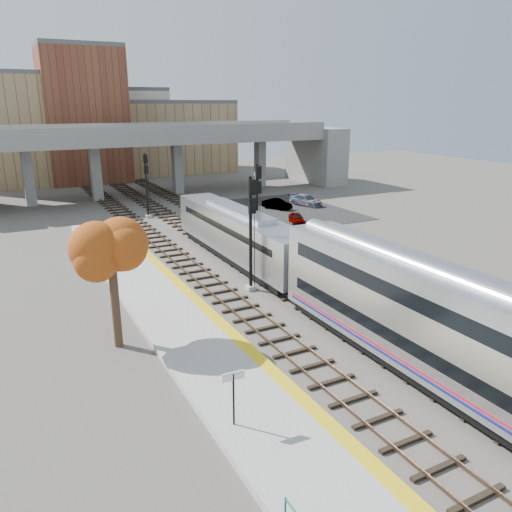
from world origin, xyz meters
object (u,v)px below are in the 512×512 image
signal_mast_far (147,186)px  car_c (306,200)px  locomotive (239,234)px  car_b (277,204)px  signal_mast_mid (257,210)px  car_a (297,218)px  tree (110,247)px  signal_mast_near (251,234)px  coach (479,346)px

signal_mast_far → car_c: signal_mast_far is taller
locomotive → car_b: 20.63m
signal_mast_mid → car_a: bearing=42.4°
locomotive → signal_mast_far: 18.96m
tree → car_c: tree is taller
signal_mast_near → signal_mast_far: signal_mast_near is taller
locomotive → coach: 22.61m
tree → coach: bearing=-45.9°
signal_mast_far → signal_mast_mid: bearing=-77.3°
signal_mast_mid → car_b: 19.11m
car_c → locomotive: bearing=-154.1°
car_a → car_b: (1.81, 7.31, 0.06)m
coach → signal_mast_far: 41.47m
locomotive → car_b: bearing=51.7°
car_b → signal_mast_mid: bearing=-151.6°
locomotive → tree: bearing=-139.3°
car_a → car_c: bearing=71.0°
signal_mast_mid → car_c: 22.03m
signal_mast_far → car_c: (19.14, -2.35, -2.80)m
locomotive → signal_mast_mid: signal_mast_mid is taller
locomotive → car_a: 14.16m
signal_mast_near → tree: 10.74m
signal_mast_far → car_b: 15.36m
signal_mast_mid → signal_mast_near: bearing=-120.6°
signal_mast_far → car_a: (13.04, -9.98, -2.89)m
tree → car_a: tree is taller
signal_mast_near → car_c: signal_mast_near is taller
coach → signal_mast_near: bearing=97.3°
car_a → signal_mast_mid: bearing=-118.0°
coach → tree: size_ratio=3.43×
car_a → car_b: size_ratio=0.88×
car_b → car_c: (4.29, 0.32, 0.04)m
locomotive → signal_mast_near: 6.82m
signal_mast_mid → tree: (-13.95, -10.96, 1.56)m
signal_mast_near → signal_mast_mid: signal_mast_near is taller
tree → car_b: size_ratio=1.98×
signal_mast_near → car_a: (13.04, 15.09, -3.36)m
coach → car_b: size_ratio=6.78×
coach → car_b: coach is taller
signal_mast_near → car_a: 20.23m
locomotive → car_a: locomotive is taller
locomotive → tree: (-11.95, -10.29, 3.13)m
signal_mast_near → signal_mast_mid: 8.06m
car_a → locomotive: bearing=-121.5°
signal_mast_far → tree: tree is taller
signal_mast_mid → car_b: (10.75, 15.46, -3.20)m
tree → signal_mast_near: bearing=22.2°
signal_mast_mid → signal_mast_far: bearing=102.7°
signal_mast_far → tree: size_ratio=0.96×
signal_mast_mid → car_b: signal_mast_mid is taller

